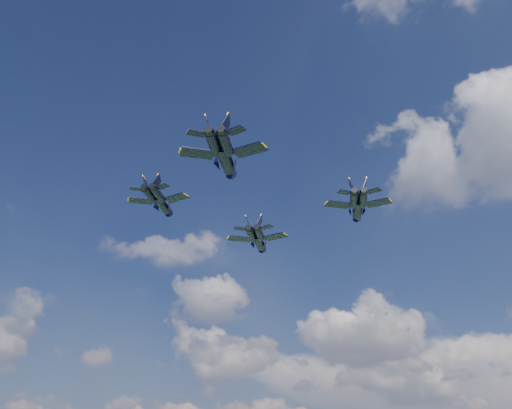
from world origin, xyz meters
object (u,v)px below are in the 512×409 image
object	(u,v)px
jet_left	(162,204)
jet_slot	(226,160)
jet_right	(357,209)
jet_lead	(259,242)

from	to	relation	value
jet_left	jet_slot	world-z (taller)	jet_left
jet_right	jet_slot	bearing A→B (deg)	-140.69
jet_lead	jet_slot	xyz separation A→B (m)	(17.68, -28.71, -0.20)
jet_right	jet_lead	bearing A→B (deg)	134.50
jet_right	jet_slot	world-z (taller)	jet_slot
jet_left	jet_right	world-z (taller)	jet_left
jet_lead	jet_slot	world-z (taller)	jet_slot
jet_right	jet_slot	size ratio (longest dim) A/B	0.84
jet_left	jet_slot	distance (m)	21.03
jet_lead	jet_left	size ratio (longest dim) A/B	1.08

